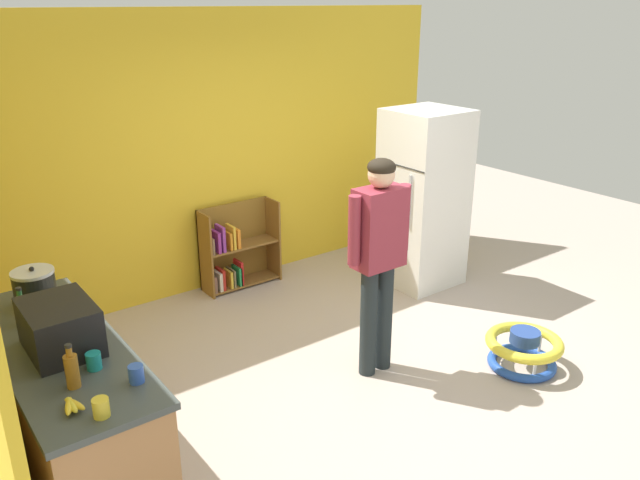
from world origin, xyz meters
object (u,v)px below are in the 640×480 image
(green_glass_bottle, at_px, (22,310))
(kitchen_counter, at_px, (69,410))
(yellow_cup, at_px, (101,408))
(teal_cup, at_px, (94,361))
(bookshelf, at_px, (234,252))
(crock_pot, at_px, (35,289))
(standing_person, at_px, (379,249))
(blue_cup, at_px, (136,374))
(banana_bunch, at_px, (72,405))
(green_cup, at_px, (38,283))
(amber_bottle, at_px, (72,370))
(baby_walker, at_px, (523,349))
(microwave, at_px, (60,327))
(refrigerator, at_px, (423,199))

(green_glass_bottle, bearing_deg, kitchen_counter, -75.84)
(yellow_cup, distance_m, teal_cup, 0.45)
(bookshelf, xyz_separation_m, yellow_cup, (-2.19, -2.66, 0.58))
(crock_pot, relative_size, green_glass_bottle, 1.13)
(standing_person, bearing_deg, bookshelf, 92.51)
(green_glass_bottle, xyz_separation_m, blue_cup, (0.31, -1.01, -0.05))
(banana_bunch, distance_m, green_cup, 1.54)
(green_cup, bearing_deg, amber_bottle, -97.12)
(bookshelf, relative_size, crock_pot, 3.06)
(amber_bottle, distance_m, green_glass_bottle, 0.86)
(kitchen_counter, bearing_deg, standing_person, -5.59)
(kitchen_counter, xyz_separation_m, banana_bunch, (-0.13, -0.68, 0.48))
(baby_walker, height_order, yellow_cup, yellow_cup)
(microwave, xyz_separation_m, crock_pot, (0.02, 0.65, -0.01))
(standing_person, bearing_deg, yellow_cup, -165.34)
(kitchen_counter, relative_size, crock_pot, 6.75)
(banana_bunch, xyz_separation_m, yellow_cup, (0.10, -0.13, 0.02))
(green_glass_bottle, height_order, green_cup, green_glass_bottle)
(amber_bottle, xyz_separation_m, green_glass_bottle, (-0.04, 0.86, 0.00))
(kitchen_counter, distance_m, crock_pot, 0.82)
(crock_pot, bearing_deg, green_cup, 73.82)
(crock_pot, height_order, amber_bottle, crock_pot)
(banana_bunch, bearing_deg, yellow_cup, -53.54)
(kitchen_counter, xyz_separation_m, yellow_cup, (-0.03, -0.82, 0.50))
(refrigerator, relative_size, teal_cup, 18.74)
(kitchen_counter, bearing_deg, teal_cup, -77.67)
(microwave, height_order, teal_cup, microwave)
(refrigerator, height_order, banana_bunch, refrigerator)
(kitchen_counter, relative_size, green_glass_bottle, 7.63)
(baby_walker, xyz_separation_m, amber_bottle, (-3.28, 0.41, 0.84))
(yellow_cup, relative_size, green_cup, 1.00)
(bookshelf, bearing_deg, crock_pot, -149.46)
(yellow_cup, distance_m, green_cup, 1.66)
(refrigerator, xyz_separation_m, bookshelf, (-1.60, 1.03, -0.52))
(amber_bottle, relative_size, teal_cup, 2.59)
(teal_cup, xyz_separation_m, green_cup, (0.03, 1.22, 0.00))
(baby_walker, relative_size, amber_bottle, 2.46)
(microwave, relative_size, crock_pot, 1.73)
(green_glass_bottle, bearing_deg, green_cup, 66.35)
(crock_pot, height_order, blue_cup, crock_pot)
(green_glass_bottle, bearing_deg, banana_bunch, -91.68)
(refrigerator, distance_m, yellow_cup, 4.13)
(bookshelf, xyz_separation_m, green_glass_bottle, (-2.26, -1.46, 0.63))
(crock_pot, bearing_deg, amber_bottle, -94.88)
(baby_walker, xyz_separation_m, teal_cup, (-3.14, 0.52, 0.79))
(kitchen_counter, height_order, teal_cup, teal_cup)
(refrigerator, distance_m, banana_bunch, 4.17)
(bookshelf, bearing_deg, refrigerator, -32.82)
(banana_bunch, xyz_separation_m, green_cup, (0.23, 1.52, 0.02))
(yellow_cup, bearing_deg, microwave, 87.10)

